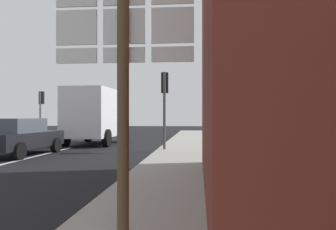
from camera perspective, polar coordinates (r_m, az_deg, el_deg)
ground_plane at (r=15.84m, az=-18.41°, el=-5.84°), size 80.00×80.00×0.00m
sidewalk_right at (r=12.56m, az=2.69°, el=-7.00°), size 2.50×44.00×0.14m
lane_centre_stripe at (r=12.30m, az=-25.93°, el=-7.42°), size 0.16×12.00×0.01m
sedan_far at (r=14.81m, az=-23.66°, el=-3.27°), size 2.20×4.31×1.47m
delivery_truck at (r=19.40m, az=-11.99°, el=0.07°), size 2.61×5.06×3.05m
route_sign_post at (r=4.10m, az=-7.42°, el=6.12°), size 1.66×0.14×3.20m
traffic_light_near_right at (r=15.03m, az=-0.55°, el=3.67°), size 0.30×0.49×3.47m
traffic_light_far_left at (r=25.87m, az=-20.32°, el=1.79°), size 0.30×0.49×3.32m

